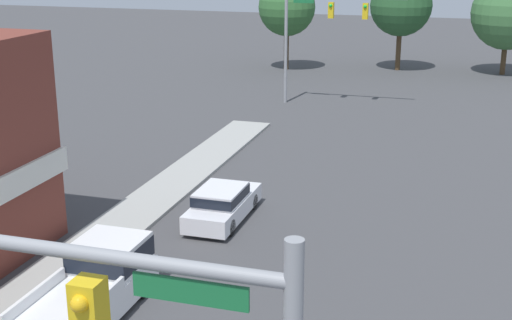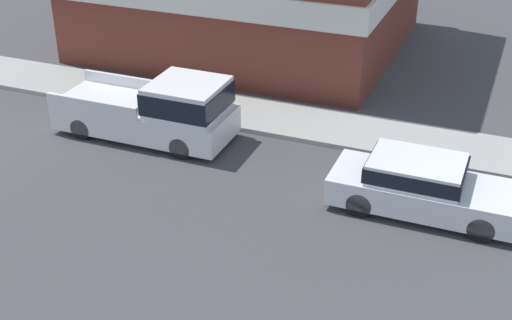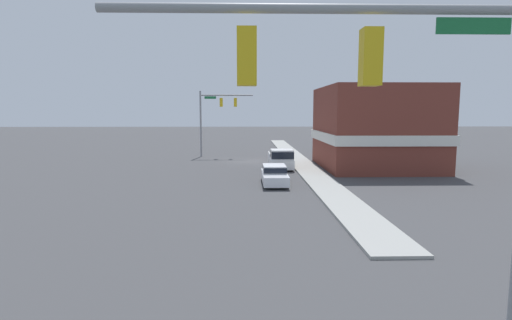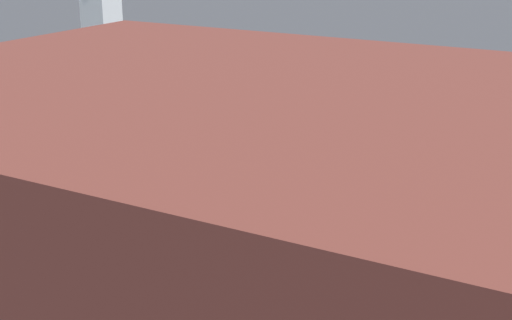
{
  "view_description": "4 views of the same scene",
  "coord_description": "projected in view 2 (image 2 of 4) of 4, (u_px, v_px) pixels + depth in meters",
  "views": [
    {
      "loc": [
        7.26,
        -11.25,
        10.94
      ],
      "look_at": [
        -0.51,
        14.02,
        2.8
      ],
      "focal_mm": 50.0,
      "sensor_mm": 36.0,
      "label": 1
    },
    {
      "loc": [
        13.85,
        16.16,
        9.89
      ],
      "look_at": [
        -0.06,
        10.58,
        1.71
      ],
      "focal_mm": 50.0,
      "sensor_mm": 36.0,
      "label": 2
    },
    {
      "loc": [
        0.13,
        44.19,
        5.51
      ],
      "look_at": [
        -0.6,
        15.09,
        1.95
      ],
      "focal_mm": 28.0,
      "sensor_mm": 36.0,
      "label": 3
    },
    {
      "loc": [
        -22.28,
        -1.07,
        10.33
      ],
      "look_at": [
        -1.25,
        10.76,
        2.28
      ],
      "focal_mm": 50.0,
      "sensor_mm": 36.0,
      "label": 4
    }
  ],
  "objects": [
    {
      "name": "sidewalk_curb",
      "position": [
        44.0,
        79.0,
        25.91
      ],
      "size": [
        2.4,
        60.0,
        0.14
      ],
      "color": "#9E9E99",
      "rests_on": "ground"
    },
    {
      "name": "pickup_truck_parked",
      "position": [
        161.0,
        109.0,
        21.45
      ],
      "size": [
        2.14,
        5.47,
        1.96
      ],
      "color": "black",
      "rests_on": "ground"
    },
    {
      "name": "car_lead",
      "position": [
        422.0,
        185.0,
        17.92
      ],
      "size": [
        1.84,
        4.8,
        1.44
      ],
      "color": "black",
      "rests_on": "ground"
    }
  ]
}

